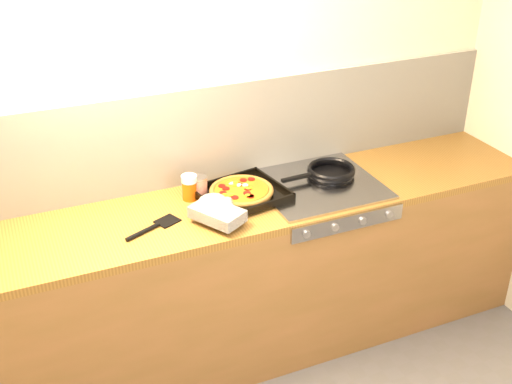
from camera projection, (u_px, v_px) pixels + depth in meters
name	position (u px, v px, depth m)	size (l,w,h in m)	color
room_shell	(213.00, 134.00, 3.21)	(3.20, 3.20, 3.20)	white
counter_run	(237.00, 279.00, 3.30)	(3.20, 0.62, 0.90)	#915E38
stovetop	(318.00, 185.00, 3.25)	(0.60, 0.56, 0.02)	#9D9EA2
pizza_on_tray	(234.00, 197.00, 3.06)	(0.54, 0.52, 0.07)	black
frying_pan	(330.00, 172.00, 3.31)	(0.42, 0.26, 0.04)	black
tomato_can	(200.00, 187.00, 3.13)	(0.09, 0.09, 0.11)	#A31D0D
juice_glass	(189.00, 187.00, 3.10)	(0.10, 0.10, 0.13)	#C8510B
wooden_spoon	(244.00, 178.00, 3.30)	(0.29, 0.10, 0.02)	olive
black_spatula	(153.00, 227.00, 2.88)	(0.28, 0.16, 0.02)	black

